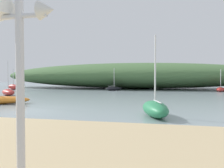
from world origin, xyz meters
TOP-DOWN VIEW (x-y plane):
  - ground_plane at (0.00, 0.00)m, footprint 120.00×120.00m
  - distant_hill at (2.08, 27.13)m, footprint 45.55×14.04m
  - mast_structure at (5.06, -9.28)m, footprint 1.27×0.60m
  - sailboat_mid_channel at (0.46, 19.93)m, footprint 2.57×2.83m
  - sailboat_by_sandbar at (14.37, 20.51)m, footprint 1.73×2.81m
  - sailboat_centre_water at (-14.55, 18.70)m, footprint 2.54×1.56m
  - sailboat_far_left at (6.94, -0.72)m, footprint 1.83×3.14m
  - sailboat_inner_mooring at (-8.45, 9.22)m, footprint 2.92×2.74m

SIDE VIEW (x-z plane):
  - ground_plane at x=0.00m, z-range 0.00..0.00m
  - sailboat_mid_channel at x=0.46m, z-range -1.28..1.84m
  - sailboat_by_sandbar at x=14.37m, z-range -1.14..1.73m
  - sailboat_inner_mooring at x=-8.45m, z-range -1.45..2.12m
  - sailboat_far_left at x=6.94m, z-range -1.57..2.37m
  - sailboat_centre_water at x=-14.55m, z-range -1.16..1.96m
  - distant_hill at x=2.08m, z-range 0.00..4.18m
  - mast_structure at x=5.06m, z-range 1.25..4.35m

